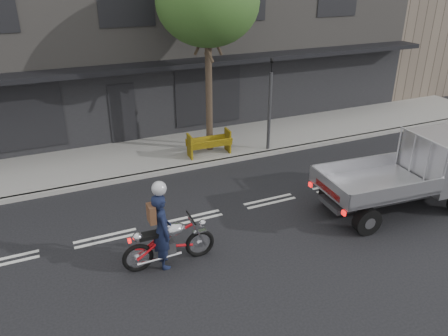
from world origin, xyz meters
TOP-DOWN VIEW (x-y plane):
  - ground at (0.00, 0.00)m, footprint 80.00×80.00m
  - sidewalk at (0.00, 4.70)m, footprint 32.00×3.20m
  - kerb at (0.00, 3.10)m, footprint 32.00×0.20m
  - building_main at (0.00, 11.30)m, footprint 26.00×10.00m
  - street_tree at (2.20, 4.20)m, footprint 3.40×3.40m
  - traffic_light_pole at (4.20, 3.35)m, footprint 0.12×0.12m
  - motorcycle at (-1.20, -1.64)m, footprint 2.20×0.64m
  - rider at (-1.35, -1.64)m, footprint 0.46×0.68m
  - flatbed_ute at (6.51, -1.90)m, footprint 4.74×2.24m
  - construction_barrier at (1.99, 3.50)m, footprint 1.60×0.69m

SIDE VIEW (x-z plane):
  - ground at x=0.00m, z-range 0.00..0.00m
  - sidewalk at x=0.00m, z-range 0.00..0.15m
  - kerb at x=0.00m, z-range 0.00..0.15m
  - motorcycle at x=-1.20m, z-range 0.02..1.15m
  - construction_barrier at x=1.99m, z-range 0.15..1.03m
  - rider at x=-1.35m, z-range 0.00..1.84m
  - flatbed_ute at x=6.51m, z-range 0.15..2.29m
  - traffic_light_pole at x=4.20m, z-range -0.10..3.40m
  - building_main at x=0.00m, z-range 0.00..8.00m
  - street_tree at x=2.20m, z-range 1.90..8.65m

